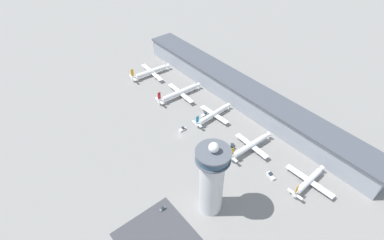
{
  "coord_description": "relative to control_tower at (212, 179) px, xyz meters",
  "views": [
    {
      "loc": [
        138.72,
        -100.47,
        162.38
      ],
      "look_at": [
        0.48,
        12.16,
        10.53
      ],
      "focal_mm": 28.0,
      "sensor_mm": 36.0,
      "label": 1
    }
  ],
  "objects": [
    {
      "name": "car_white_wagon",
      "position": [
        -17.03,
        -23.9,
        -26.53
      ],
      "size": [
        1.87,
        4.11,
        1.52
      ],
      "color": "black",
      "rests_on": "ground"
    },
    {
      "name": "airplane_gate_bravo",
      "position": [
        -104.99,
        56.52,
        -22.88
      ],
      "size": [
        36.14,
        45.35,
        13.39
      ],
      "color": "white",
      "rests_on": "ground"
    },
    {
      "name": "service_truck_catering",
      "position": [
        -27.43,
        46.87,
        -26.0
      ],
      "size": [
        6.54,
        6.97,
        3.19
      ],
      "color": "black",
      "rests_on": "ground"
    },
    {
      "name": "control_tower",
      "position": [
        0.0,
        0.0,
        0.0
      ],
      "size": [
        19.42,
        19.42,
        55.41
      ],
      "color": "silver",
      "rests_on": "ground"
    },
    {
      "name": "terminal_building",
      "position": [
        -62.65,
        94.14,
        -17.41
      ],
      "size": [
        249.6,
        25.0,
        19.22
      ],
      "color": "#9399A3",
      "rests_on": "ground"
    },
    {
      "name": "airplane_gate_charlie",
      "position": [
        -62.59,
        59.73,
        -23.14
      ],
      "size": [
        30.5,
        39.21,
        11.94
      ],
      "color": "white",
      "rests_on": "ground"
    },
    {
      "name": "ground_plane",
      "position": [
        -62.65,
        24.14,
        -27.12
      ],
      "size": [
        1000.0,
        1000.0,
        0.0
      ],
      "primitive_type": "plane",
      "color": "gray"
    },
    {
      "name": "service_truck_baggage",
      "position": [
        -66.76,
        30.23,
        -26.13
      ],
      "size": [
        2.8,
        6.12,
        2.84
      ],
      "color": "black",
      "rests_on": "ground"
    },
    {
      "name": "airplane_gate_delta",
      "position": [
        -17.64,
        56.13,
        -22.58
      ],
      "size": [
        30.95,
        40.95,
        13.38
      ],
      "color": "white",
      "rests_on": "ground"
    },
    {
      "name": "airplane_gate_alpha",
      "position": [
        -152.31,
        56.31,
        -22.97
      ],
      "size": [
        37.79,
        42.67,
        13.86
      ],
      "color": "white",
      "rests_on": "ground"
    },
    {
      "name": "airplane_gate_echo",
      "position": [
        28.6,
        61.91,
        -23.17
      ],
      "size": [
        35.13,
        34.04,
        12.16
      ],
      "color": "white",
      "rests_on": "ground"
    },
    {
      "name": "service_truck_fuel",
      "position": [
        -69.71,
        56.53,
        -26.2
      ],
      "size": [
        2.92,
        6.18,
        2.65
      ],
      "color": "black",
      "rests_on": "ground"
    },
    {
      "name": "service_truck_water",
      "position": [
        8.64,
        48.1,
        -26.08
      ],
      "size": [
        7.49,
        4.2,
        2.96
      ],
      "color": "black",
      "rests_on": "ground"
    }
  ]
}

